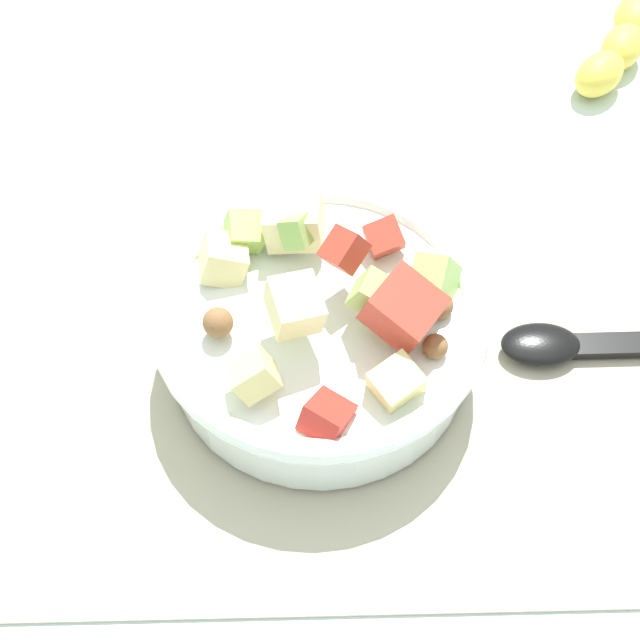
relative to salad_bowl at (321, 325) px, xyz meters
The scene contains 5 objects.
ground_plane 0.05m from the salad_bowl, 29.65° to the right, with size 2.40×2.40×0.00m, color silver.
placemat 0.04m from the salad_bowl, 29.65° to the right, with size 0.49×0.35×0.01m, color #BCB299.
salad_bowl is the anchor object (origin of this frame).
serving_spoon 0.20m from the salad_bowl, ahead, with size 0.21×0.04×0.01m.
banana_whole 0.43m from the salad_bowl, 49.05° to the left, with size 0.11×0.14×0.04m.
Camera 1 is at (-0.02, -0.33, 0.53)m, focal length 49.73 mm.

